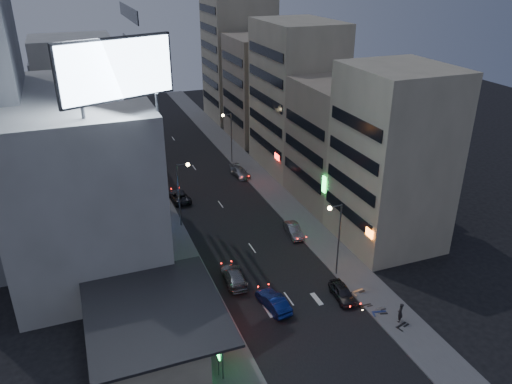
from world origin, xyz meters
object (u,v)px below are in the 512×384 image
scooter_blue (386,305)px  scooter_silver_b (362,284)px  road_car_silver (234,276)px  scooter_black_a (405,317)px  parked_car_right_mid (293,230)px  scooter_black_b (371,299)px  road_car_blue (274,302)px  person (400,313)px  parked_car_right_near (342,292)px  parked_car_left (179,196)px  parked_car_right_far (240,172)px  scooter_silver_a (384,302)px

scooter_blue → scooter_silver_b: bearing=17.9°
road_car_silver → scooter_silver_b: size_ratio=2.56×
road_car_silver → scooter_black_a: size_ratio=2.64×
parked_car_right_mid → scooter_black_b: (1.29, -14.55, -0.03)m
parked_car_right_mid → scooter_black_a: parked_car_right_mid is taller
road_car_blue → person: size_ratio=2.35×
parked_car_right_near → road_car_blue: 6.82m
parked_car_left → person: size_ratio=2.52×
scooter_blue → scooter_black_b: 1.61m
road_car_silver → parked_car_left: bearing=-82.8°
road_car_blue → scooter_black_b: road_car_blue is taller
parked_car_right_near → scooter_black_a: size_ratio=2.10×
road_car_silver → person: (11.88, -11.19, 0.35)m
person → road_car_silver: bearing=-88.0°
scooter_black_b → road_car_blue: bearing=75.0°
road_car_blue → scooter_black_a: 11.91m
parked_car_right_far → scooter_blue: bearing=-93.6°
scooter_silver_b → scooter_blue: bearing=175.8°
parked_car_right_near → scooter_blue: 4.26m
parked_car_left → scooter_blue: bearing=106.4°
parked_car_left → scooter_blue: scooter_blue is taller
parked_car_right_mid → parked_car_left: 17.55m
scooter_black_a → parked_car_right_far: bearing=-11.6°
parked_car_right_near → scooter_blue: bearing=-43.7°
parked_car_right_far → road_car_blue: road_car_blue is taller
road_car_blue → scooter_silver_b: size_ratio=2.31×
scooter_black_a → scooter_black_b: size_ratio=1.13×
road_car_silver → scooter_blue: 15.00m
scooter_silver_a → scooter_blue: (-0.15, -0.54, 0.12)m
road_car_blue → scooter_silver_a: bearing=151.5°
parked_car_left → road_car_blue: bearing=90.4°
parked_car_right_far → scooter_black_b: parked_car_right_far is taller
parked_car_right_mid → scooter_silver_b: size_ratio=2.07×
scooter_blue → scooter_silver_b: 3.74m
road_car_blue → scooter_black_b: size_ratio=2.69×
road_car_silver → person: bearing=141.5°
parked_car_right_near → parked_car_right_mid: 12.78m
scooter_silver_a → scooter_silver_b: size_ratio=0.83×
scooter_silver_a → scooter_blue: scooter_blue is taller
scooter_silver_a → parked_car_right_mid: bearing=6.1°
road_car_silver → parked_car_right_mid: bearing=-141.1°
road_car_blue → parked_car_right_near: bearing=164.1°
scooter_black_b → scooter_silver_b: 2.35m
parked_car_right_mid → road_car_blue: bearing=-115.8°
parked_car_right_mid → scooter_silver_b: (1.75, -12.25, 0.05)m
scooter_black_b → scooter_silver_b: scooter_silver_b is taller
parked_car_left → scooter_blue: size_ratio=2.39×
parked_car_right_mid → scooter_silver_a: size_ratio=2.48×
parked_car_right_far → person: bearing=-93.3°
scooter_silver_b → parked_car_right_near: bearing=93.3°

